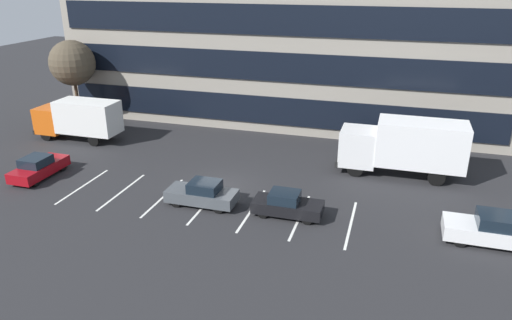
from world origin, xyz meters
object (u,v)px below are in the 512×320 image
sedan_white (492,229)px  sedan_charcoal (202,194)px  bare_tree (72,63)px  sedan_black (287,205)px  box_truck_white (404,145)px  box_truck_orange (79,118)px  sedan_maroon (39,167)px

sedan_white → sedan_charcoal: size_ratio=1.10×
sedan_charcoal → bare_tree: (-16.87, 11.85, 4.62)m
sedan_white → sedan_black: size_ratio=1.16×
box_truck_white → box_truck_orange: bearing=-179.8°
sedan_charcoal → bare_tree: size_ratio=0.56×
box_truck_white → bare_tree: bearing=171.9°
sedan_maroon → bare_tree: (-5.01, 11.27, 4.62)m
sedan_white → bare_tree: bare_tree is taller
sedan_black → sedan_maroon: sedan_maroon is taller
sedan_charcoal → sedan_maroon: bearing=177.2°
sedan_maroon → sedan_charcoal: sedan_maroon is taller
box_truck_orange → box_truck_white: (24.83, 0.08, 0.28)m
sedan_white → sedan_maroon: size_ratio=1.09×
sedan_white → sedan_charcoal: bearing=-179.1°
box_truck_white → bare_tree: (-27.84, 3.95, 3.20)m
box_truck_white → sedan_white: box_truck_white is taller
box_truck_orange → sedan_maroon: size_ratio=1.71×
box_truck_orange → sedan_white: (29.26, -7.57, -1.07)m
box_truck_white → sedan_black: bearing=-127.7°
box_truck_white → sedan_black: 9.90m
box_truck_white → bare_tree: size_ratio=1.11×
sedan_black → sedan_charcoal: bearing=-178.4°
sedan_maroon → sedan_charcoal: size_ratio=1.00×
box_truck_white → bare_tree: 28.31m
sedan_maroon → bare_tree: bearing=114.0°
bare_tree → sedan_white: bearing=-19.8°
sedan_maroon → bare_tree: size_ratio=0.56×
sedan_black → sedan_maroon: (-16.85, 0.43, 0.04)m
box_truck_orange → sedan_white: 30.24m
sedan_white → box_truck_white: bearing=120.1°
sedan_white → bare_tree: (-32.27, 11.60, 4.56)m
box_truck_orange → box_truck_white: box_truck_white is taller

